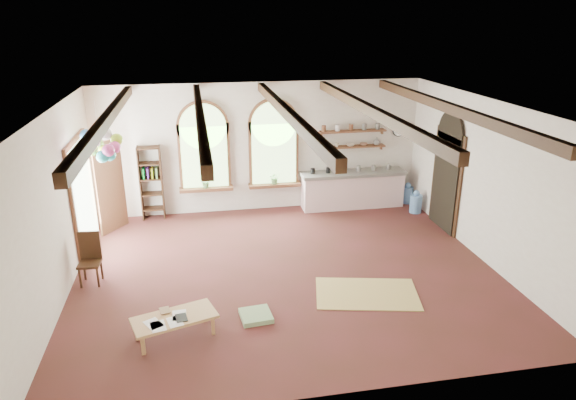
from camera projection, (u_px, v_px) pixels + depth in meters
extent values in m
plane|color=#542322|center=(287.00, 271.00, 9.99)|extent=(8.00, 8.00, 0.00)
cube|color=brown|center=(205.00, 157.00, 12.42)|extent=(1.24, 0.08, 1.64)
cylinder|color=brown|center=(203.00, 126.00, 12.17)|extent=(1.24, 0.08, 1.24)
cube|color=#8FBA70|center=(205.00, 157.00, 12.39)|extent=(1.10, 0.04, 1.50)
cube|color=brown|center=(206.00, 189.00, 12.61)|extent=(1.30, 0.28, 0.08)
cube|color=brown|center=(274.00, 154.00, 12.72)|extent=(1.24, 0.08, 1.64)
cylinder|color=brown|center=(273.00, 124.00, 12.46)|extent=(1.24, 0.08, 1.24)
cube|color=#8FBA70|center=(274.00, 154.00, 12.68)|extent=(1.10, 0.04, 1.50)
cube|color=brown|center=(275.00, 185.00, 12.91)|extent=(1.30, 0.28, 0.08)
cube|color=brown|center=(83.00, 197.00, 10.57)|extent=(0.10, 1.90, 2.50)
cube|color=black|center=(445.00, 182.00, 11.67)|extent=(0.10, 1.30, 2.40)
cube|color=beige|center=(352.00, 191.00, 13.19)|extent=(2.60, 0.55, 0.86)
cube|color=slate|center=(353.00, 173.00, 13.03)|extent=(2.68, 0.62, 0.08)
cube|color=brown|center=(352.00, 147.00, 12.97)|extent=(1.70, 0.24, 0.04)
cube|color=brown|center=(353.00, 131.00, 12.83)|extent=(1.70, 0.24, 0.04)
cylinder|color=black|center=(399.00, 130.00, 13.13)|extent=(0.32, 0.04, 0.32)
cube|color=#3A2412|center=(140.00, 184.00, 12.24)|extent=(0.03, 0.32, 1.80)
cube|color=#3A2412|center=(162.00, 182.00, 12.32)|extent=(0.03, 0.32, 1.80)
cube|color=#B18051|center=(174.00, 318.00, 7.85)|extent=(1.37, 0.93, 0.05)
cube|color=#B18051|center=(143.00, 345.00, 7.50)|extent=(0.06, 0.06, 0.32)
cube|color=#B18051|center=(213.00, 325.00, 7.98)|extent=(0.06, 0.06, 0.32)
cube|color=#B18051|center=(137.00, 331.00, 7.84)|extent=(0.06, 0.06, 0.32)
cube|color=#B18051|center=(204.00, 312.00, 8.32)|extent=(0.06, 0.06, 0.32)
cube|color=#3A2412|center=(90.00, 264.00, 9.40)|extent=(0.41, 0.41, 0.05)
cube|color=#3A2412|center=(90.00, 246.00, 9.47)|extent=(0.39, 0.06, 0.57)
cube|color=tan|center=(367.00, 294.00, 9.17)|extent=(2.00, 1.47, 0.02)
cube|color=gray|center=(256.00, 316.00, 8.44)|extent=(0.54, 0.54, 0.09)
cylinder|color=#5D8EC8|center=(416.00, 204.00, 12.86)|extent=(0.30, 0.30, 0.46)
sphere|color=#5D8EC8|center=(417.00, 193.00, 12.77)|extent=(0.16, 0.16, 0.16)
cylinder|color=#5D8EC8|center=(407.00, 195.00, 13.52)|extent=(0.29, 0.29, 0.43)
sphere|color=#5D8EC8|center=(408.00, 185.00, 13.43)|extent=(0.15, 0.15, 0.15)
cylinder|color=white|center=(97.00, 123.00, 9.66)|extent=(0.01, 0.01, 0.85)
sphere|color=#28ADAF|center=(110.00, 155.00, 9.83)|extent=(0.24, 0.24, 0.24)
sphere|color=#D8489A|center=(114.00, 147.00, 9.89)|extent=(0.24, 0.24, 0.24)
sphere|color=#9AD22C|center=(117.00, 139.00, 9.99)|extent=(0.24, 0.24, 0.24)
sphere|color=silver|center=(105.00, 134.00, 9.90)|extent=(0.24, 0.24, 0.24)
sphere|color=#DDFF28|center=(105.00, 151.00, 10.11)|extent=(0.24, 0.24, 0.24)
sphere|color=#7EB54D|center=(98.00, 144.00, 10.11)|extent=(0.24, 0.24, 0.24)
sphere|color=#CA5FA6|center=(94.00, 141.00, 9.89)|extent=(0.24, 0.24, 0.24)
sphere|color=#2F7BCB|center=(86.00, 135.00, 9.79)|extent=(0.24, 0.24, 0.24)
sphere|color=#E94033|center=(82.00, 155.00, 9.79)|extent=(0.24, 0.24, 0.24)
sphere|color=#A4BD42|center=(91.00, 150.00, 9.72)|extent=(0.24, 0.24, 0.24)
sphere|color=#FFBBF2|center=(89.00, 145.00, 9.56)|extent=(0.24, 0.24, 0.24)
sphere|color=#83429B|center=(93.00, 140.00, 9.42)|extent=(0.24, 0.24, 0.24)
sphere|color=#28ADAF|center=(103.00, 156.00, 9.72)|extent=(0.24, 0.24, 0.24)
sphere|color=#D8489A|center=(108.00, 150.00, 9.68)|extent=(0.24, 0.24, 0.24)
imported|color=olive|center=(160.00, 312.00, 7.96)|extent=(0.20, 0.25, 0.02)
cube|color=black|center=(181.00, 318.00, 7.80)|extent=(0.20, 0.26, 0.01)
imported|color=#598C4C|center=(206.00, 182.00, 12.52)|extent=(0.27, 0.23, 0.30)
imported|color=#598C4C|center=(275.00, 178.00, 12.81)|extent=(0.27, 0.23, 0.30)
imported|color=white|center=(323.00, 145.00, 12.82)|extent=(0.12, 0.10, 0.10)
imported|color=beige|center=(337.00, 145.00, 12.88)|extent=(0.10, 0.10, 0.09)
imported|color=beige|center=(350.00, 145.00, 12.95)|extent=(0.22, 0.22, 0.05)
imported|color=#8C664C|center=(363.00, 144.00, 13.01)|extent=(0.20, 0.20, 0.06)
imported|color=slate|center=(377.00, 141.00, 13.04)|extent=(0.18, 0.18, 0.19)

